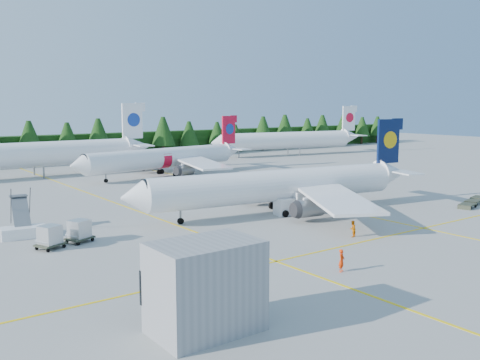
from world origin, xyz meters
TOP-DOWN VIEW (x-y plane):
  - ground at (0.00, 0.00)m, footprint 320.00×320.00m
  - taxi_stripe_a at (-14.00, 20.00)m, footprint 0.25×120.00m
  - taxi_stripe_b at (6.00, 20.00)m, footprint 0.25×120.00m
  - taxi_stripe_cross at (0.00, -6.00)m, footprint 80.00×0.25m
  - treeline_hedge at (0.00, 82.00)m, footprint 220.00×4.00m
  - terminal_building at (-26.00, -14.00)m, footprint 6.00×4.00m
  - airliner_navy at (-2.14, 8.95)m, footprint 37.17×30.37m
  - airliner_red at (3.03, 46.34)m, footprint 35.87×29.30m
  - airliner_far_left at (-18.04, 58.50)m, footprint 44.58×4.75m
  - airliner_far_right at (46.40, 63.00)m, footprint 42.07×10.12m
  - airstairs at (-28.49, 14.81)m, footprint 4.33×5.88m
  - service_truck at (0.41, 7.19)m, footprint 5.77×3.02m
  - dolly_train at (22.71, -1.76)m, footprint 8.89×4.07m
  - uld_pair at (-26.27, 9.21)m, footprint 5.73×3.23m
  - crew_a at (-11.71, -11.04)m, footprint 0.76×0.65m
  - crew_b at (-2.77, -4.13)m, footprint 0.95×0.85m
  - crew_c at (6.11, 3.80)m, footprint 0.70×0.77m

SIDE VIEW (x-z plane):
  - ground at x=0.00m, z-range 0.00..0.00m
  - taxi_stripe_a at x=-14.00m, z-range 0.00..0.01m
  - taxi_stripe_b at x=6.00m, z-range 0.00..0.01m
  - taxi_stripe_cross at x=0.00m, z-range 0.00..0.01m
  - dolly_train at x=22.71m, z-range 0.40..0.55m
  - crew_c at x=6.11m, z-range 0.00..1.55m
  - airstairs at x=-28.49m, z-range -1.03..2.62m
  - crew_b at x=-2.77m, z-range 0.00..1.61m
  - crew_a at x=-11.71m, z-range 0.00..1.76m
  - uld_pair at x=-26.27m, z-range 0.31..2.09m
  - service_truck at x=0.41m, z-range -0.01..2.64m
  - terminal_building at x=-26.00m, z-range 0.00..5.20m
  - treeline_hedge at x=0.00m, z-range 0.00..6.00m
  - airliner_red at x=3.03m, z-range -2.09..8.39m
  - airliner_navy at x=-2.14m, z-range -2.16..8.69m
  - airliner_far_right at x=46.40m, z-range -2.29..10.00m
  - airliner_far_left at x=-18.04m, z-range -2.42..10.55m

